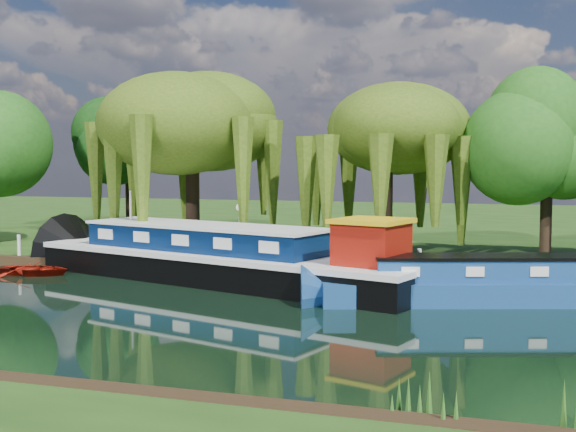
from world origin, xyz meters
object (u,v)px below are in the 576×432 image
(dutch_barge, at_px, (225,259))
(red_dinghy, at_px, (35,275))
(narrowboat, at_px, (500,285))
(white_cruiser, at_px, (528,301))

(dutch_barge, distance_m, red_dinghy, 8.72)
(dutch_barge, distance_m, narrowboat, 10.99)
(dutch_barge, xyz_separation_m, white_cruiser, (11.86, -0.69, -0.94))
(red_dinghy, xyz_separation_m, white_cruiser, (20.49, 0.12, 0.00))
(dutch_barge, height_order, white_cruiser, dutch_barge)
(white_cruiser, bearing_deg, dutch_barge, 101.40)
(dutch_barge, bearing_deg, red_dinghy, -157.47)
(white_cruiser, bearing_deg, narrowboat, 144.88)
(red_dinghy, height_order, white_cruiser, white_cruiser)
(narrowboat, bearing_deg, red_dinghy, 160.36)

